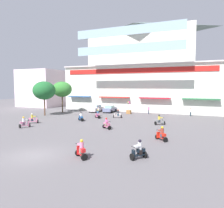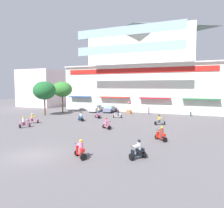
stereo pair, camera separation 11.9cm
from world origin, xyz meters
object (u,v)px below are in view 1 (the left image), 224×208
(scooter_rider_0, at_px, (160,121))
(balloon_vendor_cart, at_px, (129,108))
(pedestrian_0, at_px, (191,111))
(scooter_rider_9, at_px, (81,150))
(plaza_tree_0, at_px, (44,91))
(scooter_rider_5, at_px, (118,114))
(pedestrian_1, at_px, (98,111))
(scooter_rider_7, at_px, (107,124))
(scooter_rider_8, at_px, (139,151))
(parked_car_1, at_px, (110,109))
(scooter_rider_2, at_px, (81,117))
(pedestrian_2, at_px, (149,110))
(scooter_rider_3, at_px, (33,119))
(scooter_rider_4, at_px, (161,135))
(plaza_tree_2, at_px, (62,89))
(parked_car_0, at_px, (96,108))
(scooter_rider_1, at_px, (24,123))
(scooter_rider_6, at_px, (98,115))

(scooter_rider_0, xyz_separation_m, balloon_vendor_cart, (-7.70, 9.72, 0.51))
(pedestrian_0, height_order, balloon_vendor_cart, balloon_vendor_cart)
(scooter_rider_9, xyz_separation_m, pedestrian_0, (7.49, 27.36, 0.23))
(plaza_tree_0, relative_size, scooter_rider_5, 4.20)
(scooter_rider_5, height_order, pedestrian_1, pedestrian_1)
(scooter_rider_7, distance_m, scooter_rider_8, 11.46)
(parked_car_1, height_order, scooter_rider_9, scooter_rider_9)
(parked_car_1, distance_m, scooter_rider_2, 11.96)
(pedestrian_1, xyz_separation_m, balloon_vendor_cart, (4.45, 4.94, 0.19))
(plaza_tree_0, height_order, scooter_rider_9, plaza_tree_0)
(scooter_rider_0, relative_size, pedestrian_2, 0.97)
(scooter_rider_8, distance_m, pedestrian_1, 23.55)
(scooter_rider_3, bearing_deg, scooter_rider_9, -35.74)
(scooter_rider_3, bearing_deg, pedestrian_2, 50.23)
(scooter_rider_3, xyz_separation_m, pedestrian_1, (5.84, 10.75, 0.30))
(scooter_rider_8, bearing_deg, scooter_rider_9, -160.36)
(scooter_rider_4, xyz_separation_m, scooter_rider_7, (-7.53, 3.22, 0.01))
(scooter_rider_5, relative_size, pedestrian_2, 0.99)
(plaza_tree_0, distance_m, pedestrian_0, 27.94)
(scooter_rider_2, bearing_deg, plaza_tree_0, 163.47)
(plaza_tree_2, bearing_deg, scooter_rider_5, -10.85)
(plaza_tree_2, relative_size, scooter_rider_5, 4.23)
(plaza_tree_0, bearing_deg, plaza_tree_2, 85.11)
(scooter_rider_9, bearing_deg, pedestrian_0, 74.69)
(scooter_rider_2, distance_m, scooter_rider_7, 7.61)
(scooter_rider_3, bearing_deg, plaza_tree_0, 118.16)
(scooter_rider_4, relative_size, scooter_rider_8, 1.00)
(scooter_rider_9, bearing_deg, parked_car_0, 114.07)
(scooter_rider_1, distance_m, scooter_rider_2, 8.70)
(plaza_tree_0, height_order, pedestrian_1, plaza_tree_0)
(plaza_tree_0, bearing_deg, scooter_rider_8, -35.78)
(scooter_rider_4, height_order, pedestrian_2, pedestrian_2)
(parked_car_1, bearing_deg, pedestrian_1, -89.15)
(scooter_rider_0, bearing_deg, scooter_rider_5, 153.77)
(scooter_rider_8, bearing_deg, pedestrian_0, 82.77)
(scooter_rider_2, distance_m, pedestrian_1, 6.22)
(scooter_rider_1, bearing_deg, pedestrian_0, 43.86)
(pedestrian_2, bearing_deg, scooter_rider_0, -70.45)
(pedestrian_2, bearing_deg, plaza_tree_0, -152.19)
(plaza_tree_2, relative_size, scooter_rider_9, 4.30)
(scooter_rider_0, distance_m, scooter_rider_4, 8.99)
(plaza_tree_0, distance_m, parked_car_1, 13.91)
(scooter_rider_9, distance_m, balloon_vendor_cart, 26.49)
(scooter_rider_2, relative_size, scooter_rider_8, 0.98)
(parked_car_0, relative_size, scooter_rider_2, 2.76)
(scooter_rider_1, height_order, scooter_rider_6, scooter_rider_6)
(parked_car_1, distance_m, scooter_rider_3, 17.47)
(scooter_rider_8, xyz_separation_m, pedestrian_1, (-12.89, 19.71, 0.31))
(pedestrian_2, bearing_deg, scooter_rider_7, -97.10)
(plaza_tree_2, distance_m, scooter_rider_8, 31.22)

